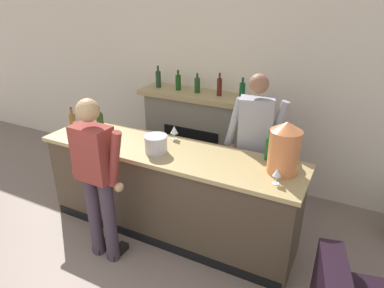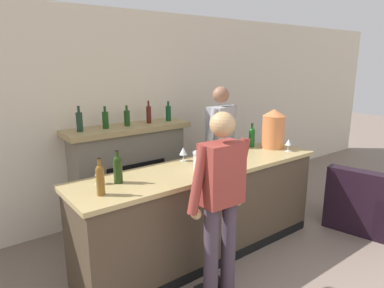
{
  "view_description": "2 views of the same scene",
  "coord_description": "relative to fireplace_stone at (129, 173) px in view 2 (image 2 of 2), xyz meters",
  "views": [
    {
      "loc": [
        1.88,
        -0.35,
        2.56
      ],
      "look_at": [
        0.37,
        2.61,
        1.06
      ],
      "focal_mm": 32.0,
      "sensor_mm": 36.0,
      "label": 1
    },
    {
      "loc": [
        -2.04,
        -0.24,
        2.11
      ],
      "look_at": [
        0.38,
        2.92,
        1.13
      ],
      "focal_mm": 32.0,
      "sensor_mm": 36.0,
      "label": 2
    }
  ],
  "objects": [
    {
      "name": "wall_back_panel",
      "position": [
        0.08,
        0.26,
        0.71
      ],
      "size": [
        12.0,
        0.07,
        2.75
      ],
      "color": "beige",
      "rests_on": "ground_plane"
    },
    {
      "name": "bar_counter",
      "position": [
        0.25,
        -1.25,
        -0.15
      ],
      "size": [
        2.9,
        0.74,
        1.02
      ],
      "color": "#47392A",
      "rests_on": "ground_plane"
    },
    {
      "name": "fireplace_stone",
      "position": [
        0.0,
        0.0,
        0.0
      ],
      "size": [
        1.63,
        0.52,
        1.6
      ],
      "color": "gray",
      "rests_on": "ground_plane"
    },
    {
      "name": "armchair_black",
      "position": [
        2.3,
        -2.01,
        -0.4
      ],
      "size": [
        0.96,
        0.94,
        0.81
      ],
      "color": "black",
      "rests_on": "ground_plane"
    },
    {
      "name": "potted_plant_corner",
      "position": [
        2.65,
        -0.22,
        -0.36
      ],
      "size": [
        0.37,
        0.37,
        0.71
      ],
      "color": "brown",
      "rests_on": "ground_plane"
    },
    {
      "name": "person_customer",
      "position": [
        -0.12,
        -1.92,
        0.29
      ],
      "size": [
        0.66,
        0.31,
        1.71
      ],
      "color": "#3E313E",
      "rests_on": "ground_plane"
    },
    {
      "name": "person_bartender",
      "position": [
        1.01,
        -0.66,
        0.33
      ],
      "size": [
        0.64,
        0.37,
        1.79
      ],
      "color": "#2C1B2C",
      "rests_on": "ground_plane"
    },
    {
      "name": "copper_dispenser",
      "position": [
        1.44,
        -1.18,
        0.61
      ],
      "size": [
        0.29,
        0.33,
        0.5
      ],
      "color": "#CE7440",
      "rests_on": "bar_counter"
    },
    {
      "name": "ice_bucket_steel",
      "position": [
        0.18,
        -1.34,
        0.45
      ],
      "size": [
        0.24,
        0.24,
        0.18
      ],
      "color": "silver",
      "rests_on": "bar_counter"
    },
    {
      "name": "wine_bottle_merlot_tall",
      "position": [
        -0.94,
        -1.36,
        0.51
      ],
      "size": [
        0.07,
        0.07,
        0.32
      ],
      "color": "brown",
      "rests_on": "bar_counter"
    },
    {
      "name": "wine_bottle_burgundy_dark",
      "position": [
        -0.7,
        -1.18,
        0.5
      ],
      "size": [
        0.08,
        0.08,
        0.31
      ],
      "color": "#1E3611",
      "rests_on": "bar_counter"
    },
    {
      "name": "wine_bottle_rose_blush",
      "position": [
        1.26,
        -0.99,
        0.5
      ],
      "size": [
        0.07,
        0.07,
        0.31
      ],
      "color": "#104C17",
      "rests_on": "bar_counter"
    },
    {
      "name": "wine_glass_by_dispenser",
      "position": [
        1.45,
        -1.42,
        0.47
      ],
      "size": [
        0.07,
        0.07,
        0.15
      ],
      "color": "silver",
      "rests_on": "bar_counter"
    },
    {
      "name": "wine_glass_front_right",
      "position": [
        -0.85,
        -1.1,
        0.47
      ],
      "size": [
        0.07,
        0.07,
        0.16
      ],
      "color": "silver",
      "rests_on": "bar_counter"
    },
    {
      "name": "wine_glass_mid_counter",
      "position": [
        0.18,
        -0.97,
        0.47
      ],
      "size": [
        0.09,
        0.09,
        0.16
      ],
      "color": "silver",
      "rests_on": "bar_counter"
    }
  ]
}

